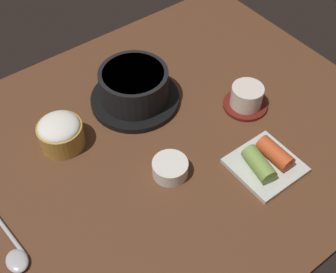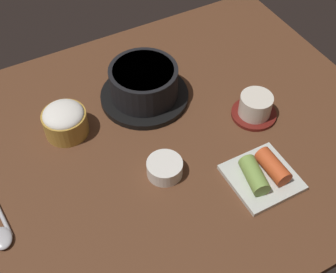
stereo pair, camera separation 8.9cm
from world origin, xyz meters
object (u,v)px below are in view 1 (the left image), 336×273
(stone_pot, at_px, (134,88))
(spoon, at_px, (12,248))
(kimchi_plate, at_px, (266,162))
(tea_cup_with_saucer, at_px, (246,98))
(rice_bowl, at_px, (60,132))
(banchan_cup_center, at_px, (170,168))

(stone_pot, distance_m, spoon, 0.41)
(kimchi_plate, bearing_deg, tea_cup_with_saucer, 59.99)
(rice_bowl, bearing_deg, banchan_cup_center, -55.73)
(banchan_cup_center, bearing_deg, rice_bowl, 124.27)
(stone_pot, relative_size, rice_bowl, 2.15)
(spoon, bearing_deg, tea_cup_with_saucer, 1.26)
(tea_cup_with_saucer, bearing_deg, banchan_cup_center, -169.34)
(rice_bowl, distance_m, banchan_cup_center, 0.23)
(tea_cup_with_saucer, bearing_deg, rice_bowl, 158.63)
(tea_cup_with_saucer, xyz_separation_m, banchan_cup_center, (-0.24, -0.05, -0.01))
(stone_pot, bearing_deg, kimchi_plate, -71.70)
(stone_pot, height_order, rice_bowl, stone_pot)
(banchan_cup_center, bearing_deg, kimchi_plate, -32.52)
(rice_bowl, xyz_separation_m, kimchi_plate, (0.29, -0.29, -0.02))
(rice_bowl, distance_m, tea_cup_with_saucer, 0.40)
(rice_bowl, distance_m, spoon, 0.25)
(tea_cup_with_saucer, bearing_deg, kimchi_plate, -120.01)
(banchan_cup_center, bearing_deg, stone_pot, 74.47)
(stone_pot, height_order, banchan_cup_center, stone_pot)
(rice_bowl, height_order, banchan_cup_center, rice_bowl)
(banchan_cup_center, bearing_deg, tea_cup_with_saucer, 10.66)
(stone_pot, relative_size, tea_cup_with_saucer, 2.02)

